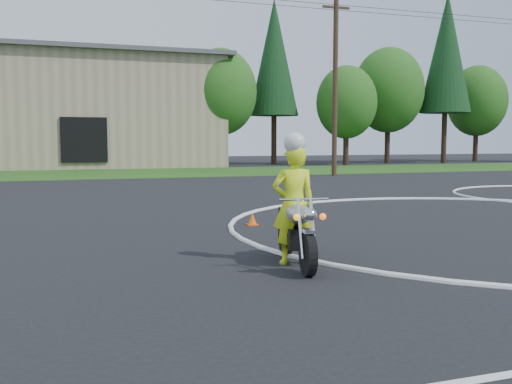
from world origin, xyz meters
name	(u,v)px	position (x,y,z in m)	size (l,w,h in m)	color
grass_strip	(220,171)	(0.00, 27.00, 0.01)	(120.00, 10.00, 0.02)	#1E4714
primary_motorcycle	(297,231)	(-5.85, 0.54, 0.56)	(0.82, 2.17, 1.14)	black
rider_primary_grp	(294,201)	(-5.84, 0.68, 1.02)	(0.77, 0.57, 2.12)	#DEFA1A
treeline	(368,84)	(14.78, 34.61, 6.62)	(38.20, 8.10, 14.52)	#382619
utility_poles	(335,82)	(5.00, 21.00, 5.20)	(41.60, 1.12, 10.00)	#473321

